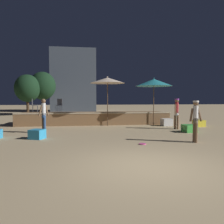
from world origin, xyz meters
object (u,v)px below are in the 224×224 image
cube_seat_3 (37,134)px  bistro_chair_0 (59,104)px  patio_umbrella_0 (154,83)px  frisbee_disc (142,144)px  person_0 (195,119)px  person_1 (44,114)px  background_tree_0 (43,86)px  cube_seat_0 (189,128)px  cube_seat_1 (199,123)px  person_2 (177,112)px  patio_umbrella_1 (107,80)px  bistro_chair_1 (34,104)px  background_tree_1 (27,88)px  cube_seat_2 (166,122)px

cube_seat_3 → bistro_chair_0: 5.87m
patio_umbrella_0 → frisbee_disc: (-2.44, -6.01, -2.82)m
person_0 → person_1: person_1 is taller
bistro_chair_0 → background_tree_0: bearing=123.5°
cube_seat_0 → cube_seat_1: 2.76m
person_2 → background_tree_0: 16.63m
patio_umbrella_0 → cube_seat_3: (-6.72, -4.26, -2.63)m
person_1 → frisbee_disc: person_1 is taller
cube_seat_3 → person_2: (7.40, 2.16, 0.81)m
patio_umbrella_1 → bistro_chair_1: 5.14m
person_2 → background_tree_1: background_tree_1 is taller
person_1 → bistro_chair_1: same height
cube_seat_3 → person_1: person_1 is taller
person_0 → cube_seat_0: bearing=-15.6°
cube_seat_1 → person_2: 2.31m
patio_umbrella_1 → frisbee_disc: size_ratio=12.10×
patio_umbrella_0 → patio_umbrella_1: (-3.12, -0.02, 0.11)m
cube_seat_0 → person_0: person_0 is taller
background_tree_1 → cube_seat_2: bearing=-43.0°
frisbee_disc → cube_seat_0: bearing=39.4°
patio_umbrella_1 → cube_seat_2: (3.84, -0.47, -2.71)m
person_2 → bistro_chair_1: 9.13m
bistro_chair_0 → bistro_chair_1: size_ratio=1.00×
person_0 → frisbee_disc: bearing=100.2°
person_2 → person_0: bearing=-54.3°
bistro_chair_1 → background_tree_0: size_ratio=0.19×
bistro_chair_1 → background_tree_0: background_tree_0 is taller
patio_umbrella_1 → person_0: 6.85m
person_2 → background_tree_0: bearing=175.6°
patio_umbrella_1 → bistro_chair_0: (-3.23, 1.49, -1.54)m
cube_seat_2 → cube_seat_3: 8.35m
person_0 → background_tree_1: 19.00m
person_1 → background_tree_0: 14.15m
patio_umbrella_1 → person_1: bearing=-144.1°
bistro_chair_0 → frisbee_disc: size_ratio=3.39×
cube_seat_1 → bistro_chair_0: bistro_chair_0 is taller
cube_seat_1 → person_1: (-9.33, -1.47, 0.76)m
cube_seat_0 → background_tree_0: (-10.01, 14.43, 3.00)m
bistro_chair_1 → background_tree_1: size_ratio=0.21×
bistro_chair_0 → background_tree_0: background_tree_0 is taller
cube_seat_0 → person_2: (-0.19, 1.18, 0.82)m
patio_umbrella_0 → person_0: 6.19m
cube_seat_0 → cube_seat_2: cube_seat_2 is taller
person_0 → background_tree_1: (-10.28, 15.86, 1.91)m
patio_umbrella_1 → cube_seat_1: bearing=-11.2°
cube_seat_0 → bistro_chair_0: bearing=146.6°
frisbee_disc → background_tree_0: 18.68m
person_2 → background_tree_0: (-9.82, 13.25, 2.18)m
cube_seat_1 → background_tree_1: bearing=139.7°
patio_umbrella_0 → patio_umbrella_1: patio_umbrella_1 is taller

